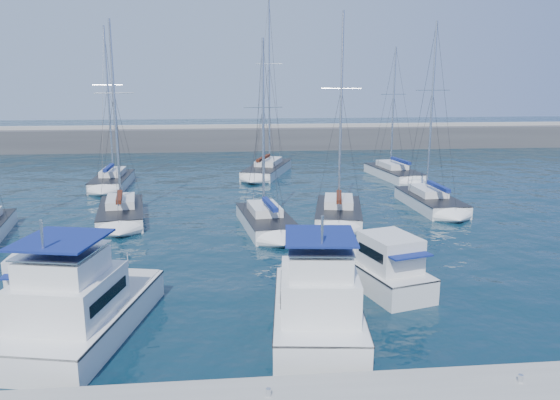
{
  "coord_description": "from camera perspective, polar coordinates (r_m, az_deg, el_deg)",
  "views": [
    {
      "loc": [
        -1.1,
        -25.73,
        10.02
      ],
      "look_at": [
        1.95,
        5.18,
        3.0
      ],
      "focal_mm": 35.0,
      "sensor_mm": 36.0,
      "label": 1
    }
  ],
  "objects": [
    {
      "name": "sailboat_back_a",
      "position": [
        53.59,
        -17.11,
        1.96
      ],
      "size": [
        3.14,
        7.89,
        14.91
      ],
      "rotation": [
        0.0,
        0.0,
        0.01
      ],
      "color": "silver",
      "rests_on": "ground"
    },
    {
      "name": "sailboat_mid_c",
      "position": [
        36.96,
        -1.48,
        -2.19
      ],
      "size": [
        3.95,
        8.04,
        12.84
      ],
      "rotation": [
        0.0,
        0.0,
        0.13
      ],
      "color": "silver",
      "rests_on": "ground"
    },
    {
      "name": "breakwater",
      "position": [
        78.26,
        -4.82,
        6.11
      ],
      "size": [
        160.0,
        6.0,
        4.45
      ],
      "color": "#424244",
      "rests_on": "ground"
    },
    {
      "name": "motor_yacht_stbd_inner",
      "position": [
        22.15,
        3.97,
        -10.95
      ],
      "size": [
        4.3,
        8.05,
        4.69
      ],
      "rotation": [
        0.0,
        0.0,
        -0.11
      ],
      "color": "silver",
      "rests_on": "ground"
    },
    {
      "name": "motor_yacht_port_inner",
      "position": [
        23.08,
        -20.3,
        -10.75
      ],
      "size": [
        5.51,
        8.97,
        4.69
      ],
      "rotation": [
        0.0,
        0.0,
        -0.22
      ],
      "color": "silver",
      "rests_on": "ground"
    },
    {
      "name": "dock_cleat_near_stbd",
      "position": [
        19.66,
        23.84,
        -16.67
      ],
      "size": [
        0.16,
        0.16,
        0.25
      ],
      "primitive_type": "cylinder",
      "color": "silver",
      "rests_on": "dock"
    },
    {
      "name": "ground",
      "position": [
        27.64,
        -3.0,
        -8.54
      ],
      "size": [
        220.0,
        220.0,
        0.0
      ],
      "primitive_type": "plane",
      "color": "black",
      "rests_on": "ground"
    },
    {
      "name": "sailboat_back_b",
      "position": [
        57.56,
        -1.33,
        3.25
      ],
      "size": [
        6.14,
        10.27,
        18.28
      ],
      "rotation": [
        0.0,
        0.0,
        -0.33
      ],
      "color": "silver",
      "rests_on": "ground"
    },
    {
      "name": "sailboat_mid_d",
      "position": [
        39.4,
        6.13,
        -1.29
      ],
      "size": [
        4.61,
        8.05,
        14.78
      ],
      "rotation": [
        0.0,
        0.0,
        -0.2
      ],
      "color": "silver",
      "rests_on": "ground"
    },
    {
      "name": "sailboat_back_c",
      "position": [
        56.71,
        11.8,
        2.8
      ],
      "size": [
        4.23,
        8.99,
        13.29
      ],
      "rotation": [
        0.0,
        0.0,
        0.14
      ],
      "color": "silver",
      "rests_on": "ground"
    },
    {
      "name": "motor_yacht_port_outer",
      "position": [
        26.33,
        -22.94,
        -8.49
      ],
      "size": [
        2.85,
        5.84,
        3.2
      ],
      "rotation": [
        0.0,
        0.0,
        0.01
      ],
      "color": "silver",
      "rests_on": "ground"
    },
    {
      "name": "sailboat_mid_e",
      "position": [
        44.33,
        15.4,
        -0.11
      ],
      "size": [
        3.35,
        8.13,
        14.47
      ],
      "rotation": [
        0.0,
        0.0,
        0.04
      ],
      "color": "silver",
      "rests_on": "ground"
    },
    {
      "name": "dock_cleat_centre",
      "position": [
        17.46,
        -1.22,
        -19.44
      ],
      "size": [
        0.16,
        0.16,
        0.25
      ],
      "primitive_type": "cylinder",
      "color": "silver",
      "rests_on": "dock"
    },
    {
      "name": "sailboat_mid_b",
      "position": [
        40.8,
        -16.26,
        -1.25
      ],
      "size": [
        4.23,
        8.4,
        14.26
      ],
      "rotation": [
        0.0,
        0.0,
        0.15
      ],
      "color": "silver",
      "rests_on": "ground"
    },
    {
      "name": "motor_yacht_stbd_outer",
      "position": [
        26.96,
        10.79,
        -7.18
      ],
      "size": [
        4.03,
        6.29,
        3.2
      ],
      "rotation": [
        0.0,
        0.0,
        0.28
      ],
      "color": "silver",
      "rests_on": "ground"
    }
  ]
}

